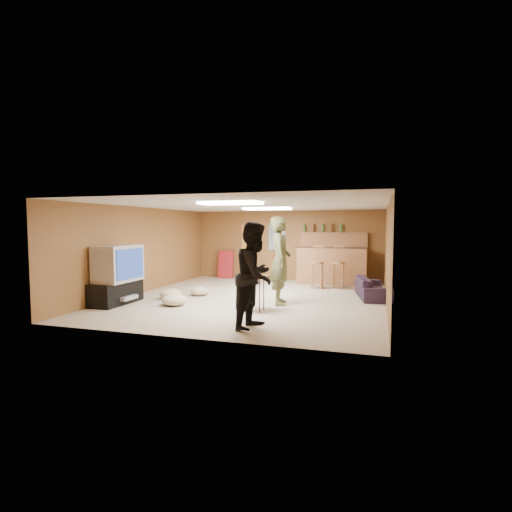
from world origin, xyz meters
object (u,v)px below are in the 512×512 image
(tv_body, at_px, (118,263))
(bar_counter, at_px, (332,266))
(tray_table, at_px, (252,293))
(person_olive, at_px, (280,260))
(person_black, at_px, (255,275))
(sofa, at_px, (373,288))

(tv_body, xyz_separation_m, bar_counter, (4.15, 4.45, -0.35))
(tray_table, bearing_deg, tv_body, -176.73)
(person_olive, bearing_deg, tv_body, 94.07)
(tv_body, xyz_separation_m, person_black, (3.49, -1.07, -0.00))
(bar_counter, height_order, sofa, bar_counter)
(tv_body, bearing_deg, person_olive, 17.09)
(person_black, bearing_deg, bar_counter, 2.14)
(tv_body, xyz_separation_m, tray_table, (3.04, 0.17, -0.54))
(tv_body, relative_size, tray_table, 1.54)
(bar_counter, distance_m, person_olive, 3.51)
(person_black, distance_m, tray_table, 1.43)
(person_black, xyz_separation_m, tray_table, (-0.45, 1.25, -0.54))
(bar_counter, relative_size, sofa, 1.21)
(person_olive, height_order, person_black, person_olive)
(person_olive, distance_m, tray_table, 1.13)
(person_olive, bearing_deg, bar_counter, -25.30)
(bar_counter, height_order, person_black, person_black)
(tv_body, distance_m, person_black, 3.66)
(sofa, xyz_separation_m, tray_table, (-2.31, -2.30, 0.12))
(tv_body, distance_m, bar_counter, 6.09)
(sofa, bearing_deg, bar_counter, 21.09)
(person_black, xyz_separation_m, sofa, (1.86, 3.55, -0.65))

